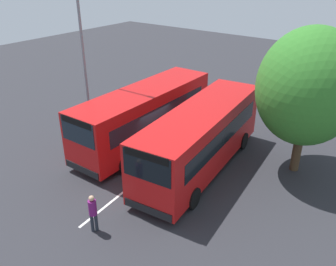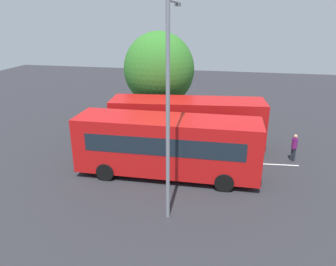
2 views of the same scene
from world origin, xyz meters
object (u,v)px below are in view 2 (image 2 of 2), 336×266
(street_lamp, at_px, (169,102))
(pedestrian, at_px, (294,145))
(bus_center_left, at_px, (187,122))
(depot_tree, at_px, (159,70))
(bus_far_left, at_px, (168,145))

(street_lamp, bearing_deg, pedestrian, -44.21)
(bus_center_left, height_order, depot_tree, depot_tree)
(pedestrian, bearing_deg, depot_tree, -77.82)
(bus_center_left, bearing_deg, street_lamp, -93.89)
(street_lamp, bearing_deg, bus_far_left, 10.40)
(bus_center_left, height_order, pedestrian, bus_center_left)
(depot_tree, bearing_deg, street_lamp, -74.98)
(pedestrian, bearing_deg, bus_center_left, -57.63)
(bus_center_left, relative_size, depot_tree, 1.38)
(bus_far_left, bearing_deg, depot_tree, 105.17)
(depot_tree, bearing_deg, bus_far_left, -73.86)
(pedestrian, distance_m, street_lamp, 10.06)
(bus_center_left, xyz_separation_m, pedestrian, (6.49, -0.77, -0.79))
(bus_far_left, bearing_deg, pedestrian, 24.31)
(bus_center_left, relative_size, pedestrian, 5.90)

